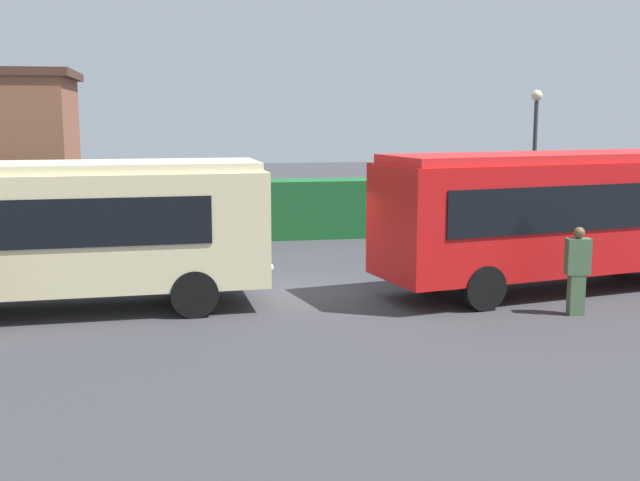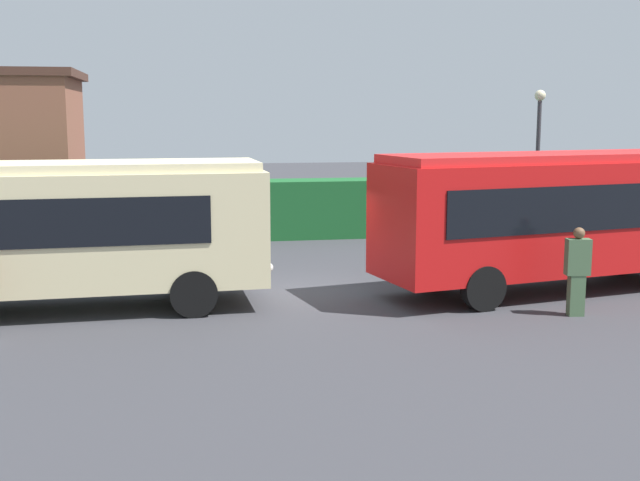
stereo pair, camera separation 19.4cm
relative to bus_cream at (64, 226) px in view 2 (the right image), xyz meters
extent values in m
plane|color=#38383D|center=(5.25, 1.02, -1.85)|extent=(104.67, 104.67, 0.00)
cube|color=beige|center=(-0.01, 0.00, -0.07)|extent=(8.66, 2.85, 2.47)
cube|color=#F8E8B2|center=(-0.01, 0.00, 1.27)|extent=(8.40, 2.64, 0.20)
cube|color=black|center=(-0.36, 1.24, 0.23)|extent=(6.68, 0.33, 0.99)
cube|color=black|center=(-0.25, -1.27, 0.23)|extent=(6.68, 0.33, 0.99)
cube|color=black|center=(4.29, 0.19, 0.23)|extent=(0.13, 2.04, 1.04)
cube|color=silver|center=(4.29, 0.19, 0.99)|extent=(0.10, 1.37, 0.28)
cylinder|color=black|center=(2.60, 1.26, -1.35)|extent=(1.01, 0.32, 1.00)
cylinder|color=black|center=(2.70, -1.03, -1.35)|extent=(1.01, 0.32, 1.00)
sphere|color=silver|center=(4.27, 0.87, -0.95)|extent=(0.22, 0.22, 0.22)
sphere|color=silver|center=(4.33, -0.50, -0.95)|extent=(0.22, 0.22, 0.22)
cube|color=red|center=(11.43, 0.10, -0.01)|extent=(9.41, 4.21, 2.57)
cube|color=red|center=(11.43, 0.10, 1.38)|extent=(9.10, 3.97, 0.20)
cube|color=black|center=(10.89, 1.24, 0.30)|extent=(6.96, 1.47, 1.03)
cube|color=black|center=(11.39, -1.17, 0.30)|extent=(6.96, 1.47, 1.03)
cylinder|color=black|center=(13.97, 1.76, -1.35)|extent=(1.04, 0.48, 1.00)
cylinder|color=black|center=(8.45, 0.62, -1.35)|extent=(1.04, 0.48, 1.00)
cylinder|color=black|center=(8.89, -1.56, -1.35)|extent=(1.04, 0.48, 1.00)
cube|color=#4C6B47|center=(10.67, -2.30, -1.41)|extent=(0.35, 0.28, 0.88)
cube|color=#4C6B47|center=(10.67, -2.30, -0.59)|extent=(0.53, 0.32, 0.77)
sphere|color=brown|center=(10.67, -2.30, -0.08)|extent=(0.24, 0.24, 0.24)
cube|color=#1C5C2A|center=(5.25, 9.59, -0.85)|extent=(64.34, 1.58, 1.99)
cylinder|color=#38383D|center=(14.15, 7.23, 0.49)|extent=(0.14, 0.14, 4.67)
sphere|color=beige|center=(14.15, 7.23, 3.00)|extent=(0.36, 0.36, 0.36)
camera|label=1|loc=(2.33, -17.47, 2.34)|focal=44.55mm
camera|label=2|loc=(2.52, -17.50, 2.34)|focal=44.55mm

